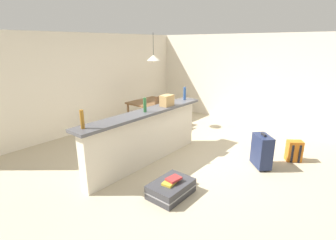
# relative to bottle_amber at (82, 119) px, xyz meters

# --- Properties ---
(ground_plane) EXTENTS (13.00, 13.00, 0.05)m
(ground_plane) POSITION_rel_bottle_amber_xyz_m (2.05, -0.44, -1.21)
(ground_plane) COLOR #BCAD8E
(wall_back) EXTENTS (6.60, 0.10, 2.50)m
(wall_back) POSITION_rel_bottle_amber_xyz_m (2.05, 2.61, 0.06)
(wall_back) COLOR silver
(wall_back) RESTS_ON ground_plane
(wall_right) EXTENTS (0.10, 6.00, 2.50)m
(wall_right) POSITION_rel_bottle_amber_xyz_m (5.10, -0.14, 0.06)
(wall_right) COLOR silver
(wall_right) RESTS_ON ground_plane
(partition_half_wall) EXTENTS (2.80, 0.20, 0.99)m
(partition_half_wall) POSITION_rel_bottle_amber_xyz_m (1.30, -0.03, -0.69)
(partition_half_wall) COLOR silver
(partition_half_wall) RESTS_ON ground_plane
(bar_countertop) EXTENTS (2.96, 0.40, 0.05)m
(bar_countertop) POSITION_rel_bottle_amber_xyz_m (1.30, -0.03, -0.17)
(bar_countertop) COLOR #4C4C51
(bar_countertop) RESTS_ON partition_half_wall
(bottle_amber) EXTENTS (0.06, 0.06, 0.28)m
(bottle_amber) POSITION_rel_bottle_amber_xyz_m (0.00, 0.00, 0.00)
(bottle_amber) COLOR #9E661E
(bottle_amber) RESTS_ON bar_countertop
(bottle_green) EXTENTS (0.06, 0.06, 0.26)m
(bottle_green) POSITION_rel_bottle_amber_xyz_m (1.25, -0.06, -0.01)
(bottle_green) COLOR #2D6B38
(bottle_green) RESTS_ON bar_countertop
(bottle_blue) EXTENTS (0.06, 0.06, 0.28)m
(bottle_blue) POSITION_rel_bottle_amber_xyz_m (2.56, -0.01, -0.00)
(bottle_blue) COLOR #284C89
(bottle_blue) RESTS_ON bar_countertop
(grocery_bag) EXTENTS (0.26, 0.18, 0.22)m
(grocery_bag) POSITION_rel_bottle_amber_xyz_m (1.87, -0.07, -0.03)
(grocery_bag) COLOR tan
(grocery_bag) RESTS_ON bar_countertop
(dining_table) EXTENTS (1.10, 0.80, 0.74)m
(dining_table) POSITION_rel_bottle_amber_xyz_m (2.96, 1.42, -0.54)
(dining_table) COLOR brown
(dining_table) RESTS_ON ground_plane
(dining_chair_near_partition) EXTENTS (0.42, 0.42, 0.93)m
(dining_chair_near_partition) POSITION_rel_bottle_amber_xyz_m (2.95, 0.94, -0.67)
(dining_chair_near_partition) COLOR #4C331E
(dining_chair_near_partition) RESTS_ON ground_plane
(pendant_lamp) EXTENTS (0.34, 0.34, 0.73)m
(pendant_lamp) POSITION_rel_bottle_amber_xyz_m (3.03, 1.33, 0.70)
(pendant_lamp) COLOR black
(suitcase_flat_charcoal) EXTENTS (0.83, 0.49, 0.22)m
(suitcase_flat_charcoal) POSITION_rel_bottle_amber_xyz_m (0.73, -1.09, -1.08)
(suitcase_flat_charcoal) COLOR #38383D
(suitcase_flat_charcoal) RESTS_ON ground_plane
(suitcase_upright_navy) EXTENTS (0.48, 0.48, 0.67)m
(suitcase_upright_navy) POSITION_rel_bottle_amber_xyz_m (2.52, -1.83, -0.86)
(suitcase_upright_navy) COLOR #1E284C
(suitcase_upright_navy) RESTS_ON ground_plane
(backpack_orange) EXTENTS (0.33, 0.34, 0.42)m
(backpack_orange) POSITION_rel_bottle_amber_xyz_m (3.20, -2.23, -0.98)
(backpack_orange) COLOR orange
(backpack_orange) RESTS_ON ground_plane
(book_stack) EXTENTS (0.32, 0.20, 0.07)m
(book_stack) POSITION_rel_bottle_amber_xyz_m (0.72, -1.11, -0.93)
(book_stack) COLOR gold
(book_stack) RESTS_ON suitcase_flat_charcoal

